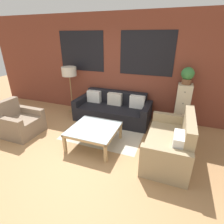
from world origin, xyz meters
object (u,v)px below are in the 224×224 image
(potted_plant, at_px, (188,75))
(armchair_corner, at_px, (20,123))
(floor_lamp, at_px, (69,73))
(drawer_cabinet, at_px, (182,106))
(coffee_table, at_px, (94,130))
(settee_vintage, at_px, (170,144))
(couch_dark, at_px, (113,110))

(potted_plant, bearing_deg, armchair_corner, -154.21)
(potted_plant, bearing_deg, floor_lamp, -177.47)
(armchair_corner, xyz_separation_m, drawer_cabinet, (3.63, 1.75, 0.30))
(armchair_corner, bearing_deg, coffee_table, 5.76)
(settee_vintage, distance_m, armchair_corner, 3.49)
(drawer_cabinet, bearing_deg, potted_plant, 90.00)
(couch_dark, height_order, potted_plant, potted_plant)
(couch_dark, distance_m, settee_vintage, 2.03)
(couch_dark, xyz_separation_m, armchair_corner, (-1.84, -1.53, -0.01))
(couch_dark, distance_m, drawer_cabinet, 1.83)
(settee_vintage, relative_size, drawer_cabinet, 1.34)
(armchair_corner, height_order, floor_lamp, floor_lamp)
(armchair_corner, relative_size, drawer_cabinet, 0.73)
(armchair_corner, height_order, potted_plant, potted_plant)
(couch_dark, relative_size, drawer_cabinet, 1.82)
(couch_dark, relative_size, settee_vintage, 1.36)
(drawer_cabinet, relative_size, potted_plant, 2.82)
(couch_dark, bearing_deg, drawer_cabinet, 7.10)
(floor_lamp, bearing_deg, coffee_table, -44.17)
(floor_lamp, bearing_deg, armchair_corner, -105.19)
(settee_vintage, distance_m, coffee_table, 1.58)
(potted_plant, bearing_deg, drawer_cabinet, -90.00)
(floor_lamp, bearing_deg, couch_dark, -3.38)
(armchair_corner, bearing_deg, floor_lamp, 74.81)
(couch_dark, distance_m, potted_plant, 2.11)
(coffee_table, bearing_deg, armchair_corner, -174.24)
(floor_lamp, height_order, drawer_cabinet, floor_lamp)
(settee_vintage, distance_m, potted_plant, 1.78)
(drawer_cabinet, height_order, potted_plant, potted_plant)
(settee_vintage, height_order, armchair_corner, settee_vintage)
(potted_plant, bearing_deg, settee_vintage, -96.35)
(coffee_table, relative_size, floor_lamp, 0.70)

